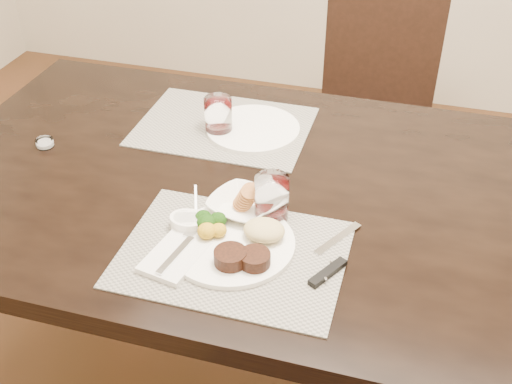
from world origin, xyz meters
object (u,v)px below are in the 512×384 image
(dinner_plate, at_px, (236,242))
(wine_glass_near, at_px, (272,200))
(steak_knife, at_px, (330,264))
(chair_far, at_px, (373,105))
(cracker_bowl, at_px, (242,205))
(far_plate, at_px, (253,129))

(dinner_plate, bearing_deg, wine_glass_near, 50.62)
(steak_knife, bearing_deg, dinner_plate, -150.86)
(chair_far, xyz_separation_m, wine_glass_near, (-0.11, -1.06, 0.30))
(steak_knife, bearing_deg, cracker_bowl, -179.26)
(dinner_plate, height_order, wine_glass_near, wine_glass_near)
(chair_far, relative_size, cracker_bowl, 5.02)
(dinner_plate, xyz_separation_m, wine_glass_near, (0.04, 0.12, 0.03))
(cracker_bowl, xyz_separation_m, wine_glass_near, (0.07, -0.00, 0.03))
(dinner_plate, height_order, far_plate, dinner_plate)
(far_plate, bearing_deg, steak_knife, -57.48)
(wine_glass_near, bearing_deg, chair_far, 84.01)
(steak_knife, xyz_separation_m, wine_glass_near, (-0.16, 0.12, 0.04))
(chair_far, height_order, steak_knife, chair_far)
(cracker_bowl, distance_m, far_plate, 0.36)
(steak_knife, xyz_separation_m, cracker_bowl, (-0.22, 0.12, 0.01))
(far_plate, bearing_deg, cracker_bowl, -77.46)
(steak_knife, bearing_deg, wine_glass_near, 171.40)
(dinner_plate, height_order, steak_knife, dinner_plate)
(steak_knife, bearing_deg, chair_far, 121.50)
(far_plate, bearing_deg, chair_far, 70.10)
(chair_far, xyz_separation_m, dinner_plate, (-0.15, -1.18, 0.27))
(chair_far, distance_m, dinner_plate, 1.22)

